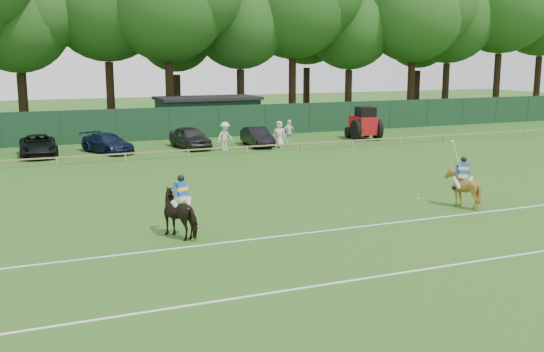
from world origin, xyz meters
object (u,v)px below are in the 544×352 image
suv_black (38,146)px  hatch_grey (190,138)px  spectator_right (279,134)px  horse_dark (182,213)px  tractor (364,124)px  utility_shed (208,115)px  polo_ball (418,199)px  estate_black (257,137)px  horse_chestnut (462,188)px  sedan_navy (107,143)px  spectator_mid (289,133)px  spectator_left (225,136)px

suv_black → hatch_grey: (9.99, -0.27, 0.08)m
spectator_right → horse_dark: bearing=-90.9°
suv_black → tractor: 23.74m
utility_shed → polo_ball: bearing=-87.5°
hatch_grey → estate_black: hatch_grey is taller
horse_chestnut → suv_black: horse_chestnut is taller
horse_chestnut → sedan_navy: bearing=-34.2°
suv_black → spectator_right: size_ratio=2.61×
spectator_mid → spectator_right: spectator_right is taller
horse_dark → sedan_navy: horse_dark is taller
horse_dark → sedan_navy: (0.61, 21.47, -0.19)m
hatch_grey → utility_shed: 9.11m
horse_chestnut → horse_dark: bearing=26.8°
hatch_grey → estate_black: bearing=-17.1°
horse_dark → spectator_right: (12.15, 19.35, 0.10)m
spectator_right → spectator_left: bearing=-150.4°
sedan_navy → spectator_left: (7.58, -2.01, 0.33)m
horse_chestnut → spectator_right: spectator_right is taller
spectator_left → spectator_right: bearing=-23.4°
sedan_navy → estate_black: 10.40m
horse_chestnut → estate_black: horse_chestnut is taller
hatch_grey → polo_ball: size_ratio=49.26×
spectator_left → utility_shed: bearing=57.6°
suv_black → spectator_right: 16.05m
estate_black → utility_shed: 9.15m
suv_black → polo_ball: size_ratio=54.39×
utility_shed → sedan_navy: bearing=-139.3°
utility_shed → suv_black: bearing=-150.1°
hatch_grey → spectator_mid: spectator_mid is taller
horse_dark → spectator_mid: spectator_mid is taller
estate_black → spectator_left: bearing=-154.1°
hatch_grey → spectator_right: spectator_right is taller
suv_black → utility_shed: utility_shed is taller
spectator_left → spectator_right: (3.97, -0.11, -0.04)m
horse_dark → spectator_left: (8.18, 19.46, 0.14)m
polo_ball → hatch_grey: bearing=104.3°
utility_shed → spectator_left: bearing=-100.6°
tractor → spectator_left: bearing=-165.2°
sedan_navy → hatch_grey: bearing=-25.2°
spectator_left → suv_black: bearing=147.7°
hatch_grey → horse_chestnut: bearing=-81.7°
sedan_navy → spectator_mid: bearing=-30.7°
estate_black → tractor: 9.06m
spectator_left → utility_shed: 10.38m
polo_ball → utility_shed: size_ratio=0.01×
horse_chestnut → utility_shed: size_ratio=0.19×
sedan_navy → spectator_left: spectator_left is taller
tractor → polo_ball: bearing=-106.8°
spectator_left → spectator_right: 3.97m
spectator_left → hatch_grey: bearing=112.7°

